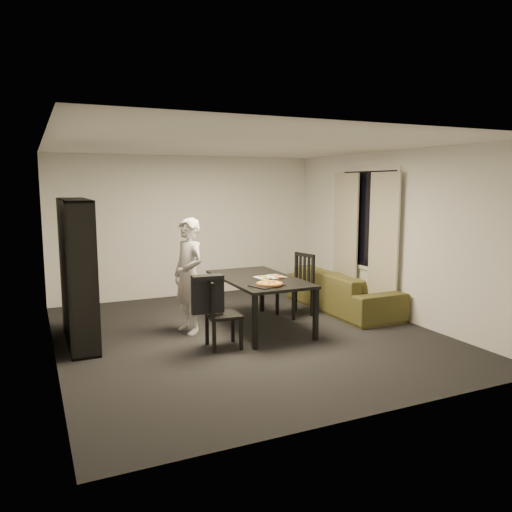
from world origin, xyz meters
name	(u,v)px	position (x,y,z in m)	size (l,w,h in m)	color
room	(247,242)	(0.00, 0.00, 1.30)	(5.01, 5.51, 2.61)	black
window_pane	(368,219)	(2.48, 0.60, 1.50)	(0.02, 1.40, 1.60)	black
window_frame	(368,219)	(2.48, 0.60, 1.50)	(0.03, 1.52, 1.72)	white
curtain_left	(383,244)	(2.40, 0.08, 1.15)	(0.03, 0.70, 2.25)	#BDB8A2
curtain_right	(345,237)	(2.40, 1.12, 1.15)	(0.03, 0.70, 2.25)	#BDB8A2
bookshelf	(77,272)	(-2.16, 0.60, 0.95)	(0.35, 1.50, 1.90)	black
dining_table	(259,282)	(0.28, 0.21, 0.68)	(1.00, 1.79, 0.75)	black
chair_left	(217,309)	(-0.58, -0.38, 0.51)	(0.44, 0.44, 0.89)	black
chair_right	(299,280)	(1.19, 0.63, 0.56)	(0.55, 0.55, 0.99)	black
draped_jacket	(208,293)	(-0.70, -0.37, 0.73)	(0.42, 0.20, 0.49)	black
person	(189,276)	(-0.70, 0.43, 0.81)	(0.59, 0.39, 1.62)	silver
baking_tray	(267,285)	(0.14, -0.36, 0.75)	(0.40, 0.32, 0.01)	black
pepperoni_pizza	(270,284)	(0.18, -0.36, 0.77)	(0.35, 0.35, 0.03)	#9B5A2D
kitchen_towel	(270,277)	(0.44, 0.16, 0.75)	(0.40, 0.30, 0.01)	white
pizza_slices	(271,277)	(0.44, 0.13, 0.76)	(0.37, 0.31, 0.01)	#C68C3D
sofa	(343,290)	(2.01, 0.60, 0.33)	(2.27, 0.89, 0.66)	#433E1B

